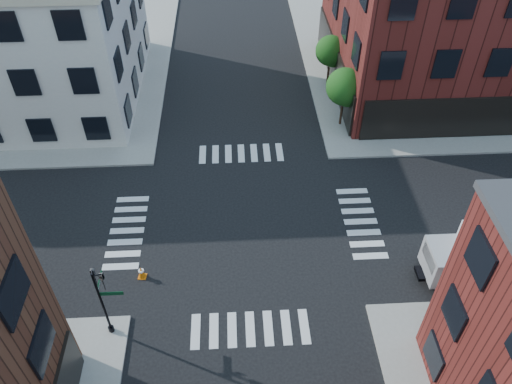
% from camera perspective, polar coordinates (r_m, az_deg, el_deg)
% --- Properties ---
extents(ground, '(120.00, 120.00, 0.00)m').
position_cam_1_polar(ground, '(29.91, -1.28, -3.92)').
color(ground, black).
rests_on(ground, ground).
extents(sidewalk_ne, '(30.00, 30.00, 0.15)m').
position_cam_1_polar(sidewalk_ne, '(51.50, 22.64, 14.68)').
color(sidewalk_ne, gray).
rests_on(sidewalk_ne, ground).
extents(sidewalk_nw, '(30.00, 30.00, 0.15)m').
position_cam_1_polar(sidewalk_nw, '(51.14, -27.19, 13.01)').
color(sidewalk_nw, gray).
rests_on(sidewalk_nw, ground).
extents(building_ne, '(25.00, 16.00, 12.00)m').
position_cam_1_polar(building_ne, '(44.93, 26.34, 18.12)').
color(building_ne, '#481512').
rests_on(building_ne, ground).
extents(tree_near, '(2.69, 2.69, 4.49)m').
position_cam_1_polar(tree_near, '(36.59, 10.20, 11.55)').
color(tree_near, black).
rests_on(tree_near, ground).
extents(tree_far, '(2.43, 2.43, 4.07)m').
position_cam_1_polar(tree_far, '(41.84, 8.59, 15.52)').
color(tree_far, black).
rests_on(tree_far, ground).
extents(signal_pole, '(1.29, 1.24, 4.60)m').
position_cam_1_polar(signal_pole, '(24.26, -17.15, -11.25)').
color(signal_pole, black).
rests_on(signal_pole, ground).
extents(box_truck, '(7.35, 2.34, 3.31)m').
position_cam_1_polar(box_truck, '(29.08, 26.01, -6.50)').
color(box_truck, silver).
rests_on(box_truck, ground).
extents(traffic_cone, '(0.48, 0.48, 0.79)m').
position_cam_1_polar(traffic_cone, '(27.85, -12.96, -8.95)').
color(traffic_cone, orange).
rests_on(traffic_cone, ground).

